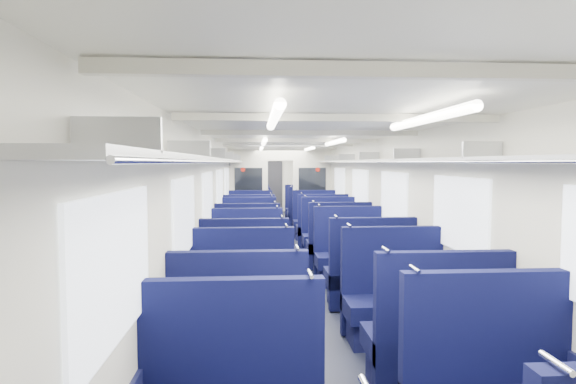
{
  "coord_description": "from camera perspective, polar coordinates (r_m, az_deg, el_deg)",
  "views": [
    {
      "loc": [
        -0.69,
        -9.89,
        1.94
      ],
      "look_at": [
        0.1,
        1.63,
        1.23
      ],
      "focal_mm": 29.69,
      "sensor_mm": 36.0,
      "label": 1
    }
  ],
  "objects": [
    {
      "name": "seat_14",
      "position": [
        9.77,
        -4.74,
        -5.61
      ],
      "size": [
        1.14,
        0.63,
        1.26
      ],
      "color": "#0C0F3A",
      "rests_on": "floor"
    },
    {
      "name": "seat_6",
      "position": [
        5.28,
        -5.46,
        -13.58
      ],
      "size": [
        1.14,
        0.63,
        1.26
      ],
      "color": "#0C0F3A",
      "rests_on": "floor"
    },
    {
      "name": "dado_right",
      "position": [
        10.23,
        7.84,
        -5.44
      ],
      "size": [
        0.03,
        17.9,
        0.7
      ],
      "primitive_type": "cube",
      "color": "black",
      "rests_on": "floor"
    },
    {
      "name": "luggage_rack_left",
      "position": [
        9.91,
        -6.98,
        3.7
      ],
      "size": [
        0.36,
        17.4,
        0.18
      ],
      "color": "#B2B5BA",
      "rests_on": "wall_left"
    },
    {
      "name": "wall_far",
      "position": [
        18.92,
        -1.84,
        1.22
      ],
      "size": [
        2.8,
        0.02,
        2.35
      ],
      "primitive_type": "cube",
      "color": "beige",
      "rests_on": "floor"
    },
    {
      "name": "seat_20",
      "position": [
        13.99,
        -4.49,
        -2.84
      ],
      "size": [
        1.14,
        0.63,
        1.26
      ],
      "color": "#0C0F3A",
      "rests_on": "floor"
    },
    {
      "name": "seat_7",
      "position": [
        5.46,
        12.71,
        -13.08
      ],
      "size": [
        1.14,
        0.63,
        1.26
      ],
      "color": "#0C0F3A",
      "rests_on": "floor"
    },
    {
      "name": "seat_5",
      "position": [
        4.41,
        17.23,
        -17.22
      ],
      "size": [
        1.14,
        0.63,
        1.26
      ],
      "color": "#0C0F3A",
      "rests_on": "floor"
    },
    {
      "name": "wall_left",
      "position": [
        9.95,
        -8.03,
        -0.91
      ],
      "size": [
        0.02,
        18.0,
        2.35
      ],
      "primitive_type": "cube",
      "color": "beige",
      "rests_on": "floor"
    },
    {
      "name": "seat_22",
      "position": [
        15.2,
        -4.45,
        -2.33
      ],
      "size": [
        1.14,
        0.63,
        1.26
      ],
      "color": "#0C0F3A",
      "rests_on": "floor"
    },
    {
      "name": "seat_4",
      "position": [
        4.26,
        -5.87,
        -17.84
      ],
      "size": [
        1.14,
        0.63,
        1.26
      ],
      "color": "#0C0F3A",
      "rests_on": "floor"
    },
    {
      "name": "seat_21",
      "position": [
        14.1,
        2.28,
        -2.78
      ],
      "size": [
        1.14,
        0.63,
        1.26
      ],
      "color": "#0C0F3A",
      "rests_on": "floor"
    },
    {
      "name": "seat_17",
      "position": [
        10.97,
        4.08,
        -4.61
      ],
      "size": [
        1.14,
        0.63,
        1.26
      ],
      "color": "#0C0F3A",
      "rests_on": "floor"
    },
    {
      "name": "seat_19",
      "position": [
        12.21,
        3.25,
        -3.77
      ],
      "size": [
        1.14,
        0.63,
        1.26
      ],
      "color": "#0C0F3A",
      "rests_on": "floor"
    },
    {
      "name": "seat_9",
      "position": [
        6.56,
        9.71,
        -10.21
      ],
      "size": [
        1.14,
        0.63,
        1.26
      ],
      "color": "#0C0F3A",
      "rests_on": "floor"
    },
    {
      "name": "windows",
      "position": [
        9.48,
        0.24,
        0.39
      ],
      "size": [
        2.78,
        15.6,
        0.75
      ],
      "color": "white",
      "rests_on": "wall_left"
    },
    {
      "name": "bulkhead",
      "position": [
        13.1,
        -0.91,
        0.44
      ],
      "size": [
        2.8,
        0.1,
        2.35
      ],
      "color": "beige",
      "rests_on": "floor"
    },
    {
      "name": "seat_23",
      "position": [
        15.23,
        1.82,
        -2.31
      ],
      "size": [
        1.14,
        0.63,
        1.26
      ],
      "color": "#0C0F3A",
      "rests_on": "floor"
    },
    {
      "name": "seat_13",
      "position": [
        8.84,
        6.05,
        -6.59
      ],
      "size": [
        1.14,
        0.63,
        1.26
      ],
      "color": "#0C0F3A",
      "rests_on": "floor"
    },
    {
      "name": "seat_15",
      "position": [
        9.84,
        5.01,
        -5.55
      ],
      "size": [
        1.14,
        0.63,
        1.26
      ],
      "color": "#0C0F3A",
      "rests_on": "floor"
    },
    {
      "name": "floor",
      "position": [
        10.11,
        0.05,
        -7.54
      ],
      "size": [
        2.8,
        18.0,
        0.01
      ],
      "primitive_type": "cube",
      "color": "black",
      "rests_on": "ground"
    },
    {
      "name": "seat_8",
      "position": [
        6.39,
        -5.18,
        -10.53
      ],
      "size": [
        1.14,
        0.63,
        1.26
      ],
      "color": "#0C0F3A",
      "rests_on": "floor"
    },
    {
      "name": "dado_left",
      "position": [
        10.05,
        -7.9,
        -5.61
      ],
      "size": [
        0.03,
        17.9,
        0.7
      ],
      "primitive_type": "cube",
      "color": "black",
      "rests_on": "floor"
    },
    {
      "name": "luggage_rack_right",
      "position": [
        10.07,
        6.96,
        3.69
      ],
      "size": [
        0.36,
        17.4,
        0.18
      ],
      "color": "#B2B5BA",
      "rests_on": "wall_right"
    },
    {
      "name": "ceiling_fittings",
      "position": [
        9.66,
        0.15,
        5.6
      ],
      "size": [
        2.7,
        16.06,
        0.11
      ],
      "color": "beige",
      "rests_on": "ceiling"
    },
    {
      "name": "seat_11",
      "position": [
        7.8,
        7.44,
        -7.97
      ],
      "size": [
        1.14,
        0.63,
        1.26
      ],
      "color": "#0C0F3A",
      "rests_on": "floor"
    },
    {
      "name": "seat_18",
      "position": [
        12.12,
        -4.58,
        -3.83
      ],
      "size": [
        1.14,
        0.63,
        1.26
      ],
      "color": "#0C0F3A",
      "rests_on": "floor"
    },
    {
      "name": "ceiling",
      "position": [
        9.93,
        0.05,
        5.9
      ],
      "size": [
        2.8,
        18.0,
        0.01
      ],
      "primitive_type": "cube",
      "color": "silver",
      "rests_on": "wall_left"
    },
    {
      "name": "seat_10",
      "position": [
        7.43,
        -5.0,
        -8.54
      ],
      "size": [
        1.14,
        0.63,
        1.26
      ],
      "color": "#0C0F3A",
      "rests_on": "floor"
    },
    {
      "name": "wall_right",
      "position": [
        10.14,
        7.96,
        -0.83
      ],
      "size": [
        0.02,
        18.0,
        2.35
      ],
      "primitive_type": "cube",
      "color": "beige",
      "rests_on": "floor"
    },
    {
      "name": "seat_12",
      "position": [
        8.59,
        -4.85,
        -6.88
      ],
      "size": [
        1.14,
        0.63,
        1.26
      ],
      "color": "#0C0F3A",
      "rests_on": "floor"
    },
    {
      "name": "seat_16",
      "position": [
        10.82,
        -4.66,
        -4.72
      ],
      "size": [
        1.14,
        0.63,
        1.26
      ],
      "color": "#0C0F3A",
      "rests_on": "floor"
    },
    {
      "name": "end_door",
      "position": [
        18.87,
        -1.83,
        0.68
      ],
      "size": [
        0.75,
        0.06,
        2.0
      ],
      "primitive_type": "cube",
      "color": "black",
      "rests_on": "floor"
    }
  ]
}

